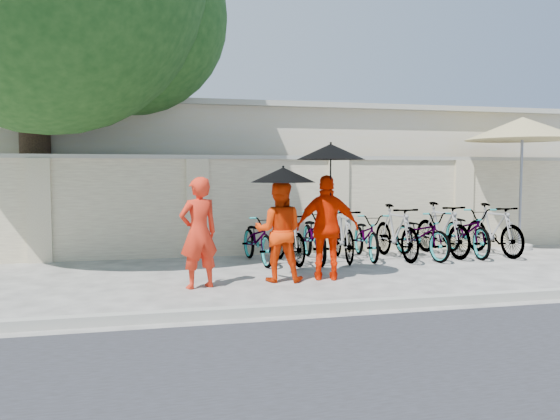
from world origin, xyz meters
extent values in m
plane|color=beige|center=(0.00, 0.00, 0.00)|extent=(80.00, 80.00, 0.00)
cube|color=#A3A296|center=(0.00, -1.70, 0.06)|extent=(40.00, 0.16, 0.12)
cube|color=beige|center=(1.00, 3.20, 1.00)|extent=(20.00, 0.30, 2.00)
cube|color=beige|center=(2.00, 7.00, 1.60)|extent=(14.00, 6.00, 3.20)
cylinder|color=#4F3827|center=(-4.20, 3.90, 2.20)|extent=(0.60, 0.60, 4.40)
sphere|color=#2E5A21|center=(-2.30, 3.60, 4.90)|extent=(4.00, 4.00, 4.00)
imported|color=red|center=(-1.22, 0.07, 0.83)|extent=(0.71, 0.58, 1.66)
imported|color=#F63605|center=(0.06, 0.29, 0.80)|extent=(0.91, 0.79, 1.60)
cylinder|color=black|center=(0.11, 0.21, 1.30)|extent=(0.02, 0.02, 0.79)
cone|color=black|center=(0.11, 0.21, 1.69)|extent=(1.02, 1.02, 0.23)
imported|color=#EF2100|center=(0.85, 0.23, 0.84)|extent=(1.06, 0.67, 1.69)
cylinder|color=black|center=(0.87, 0.15, 1.51)|extent=(0.02, 0.02, 1.10)
cone|color=black|center=(0.87, 0.15, 2.06)|extent=(1.08, 1.08, 0.25)
cylinder|color=#A3A296|center=(6.13, 2.56, 0.06)|extent=(0.56, 0.56, 0.11)
cylinder|color=gray|center=(6.13, 2.56, 1.32)|extent=(0.06, 0.06, 2.65)
cone|color=tan|center=(6.13, 2.56, 2.70)|extent=(3.27, 3.27, 0.51)
imported|color=gray|center=(0.06, 2.08, 0.46)|extent=(0.81, 1.82, 0.93)
imported|color=gray|center=(0.62, 1.91, 0.50)|extent=(0.67, 1.70, 1.00)
imported|color=gray|center=(1.17, 2.01, 0.51)|extent=(0.84, 2.00, 1.03)
imported|color=gray|center=(1.72, 1.92, 0.53)|extent=(0.72, 1.81, 1.06)
imported|color=gray|center=(2.27, 2.08, 0.46)|extent=(0.82, 1.82, 0.92)
imported|color=gray|center=(2.82, 1.90, 0.55)|extent=(0.59, 1.84, 1.09)
imported|color=gray|center=(3.38, 1.90, 0.48)|extent=(0.89, 1.90, 0.96)
imported|color=gray|center=(3.93, 2.08, 0.55)|extent=(0.71, 1.89, 1.11)
imported|color=gray|center=(4.48, 2.02, 0.51)|extent=(0.85, 1.99, 1.01)
imported|color=gray|center=(5.03, 1.91, 0.54)|extent=(0.64, 1.83, 1.08)
camera|label=1|loc=(-1.87, -8.08, 1.74)|focal=35.00mm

